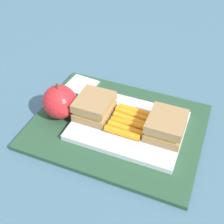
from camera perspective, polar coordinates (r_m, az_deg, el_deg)
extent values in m
plane|color=#42667A|center=(0.64, 1.04, -3.07)|extent=(2.40, 2.40, 0.00)
cube|color=#284C33|center=(0.64, 1.04, -2.75)|extent=(0.36, 0.28, 0.01)
cube|color=white|center=(0.62, 3.19, -2.64)|extent=(0.23, 0.17, 0.01)
cube|color=#9E7A4C|center=(0.60, 10.27, -3.55)|extent=(0.07, 0.08, 0.02)
cube|color=#F4CC4C|center=(0.59, 10.42, -2.67)|extent=(0.07, 0.07, 0.01)
cube|color=#9E7A4C|center=(0.58, 10.57, -1.76)|extent=(0.07, 0.08, 0.02)
cube|color=#9E7A4C|center=(0.64, -3.39, 0.18)|extent=(0.07, 0.08, 0.02)
cube|color=#F4CC4C|center=(0.63, -3.43, 1.07)|extent=(0.07, 0.07, 0.01)
cube|color=#9E7A4C|center=(0.62, -3.48, 1.98)|extent=(0.07, 0.08, 0.02)
cylinder|color=orange|center=(0.64, 4.45, 0.26)|extent=(0.08, 0.01, 0.02)
cylinder|color=orange|center=(0.63, 3.91, -0.45)|extent=(0.08, 0.01, 0.02)
cylinder|color=orange|center=(0.62, 3.61, -1.44)|extent=(0.08, 0.01, 0.02)
cylinder|color=orange|center=(0.61, 3.18, -2.20)|extent=(0.08, 0.01, 0.02)
cylinder|color=orange|center=(0.60, 2.66, -3.20)|extent=(0.08, 0.01, 0.02)
cylinder|color=orange|center=(0.59, 1.98, -4.06)|extent=(0.08, 0.01, 0.02)
sphere|color=red|center=(0.64, -10.08, 1.95)|extent=(0.07, 0.07, 0.07)
cylinder|color=brown|center=(0.62, -10.55, 4.96)|extent=(0.01, 0.00, 0.01)
cube|color=white|center=(0.74, -6.06, 5.16)|extent=(0.08, 0.08, 0.00)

